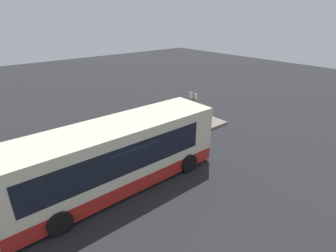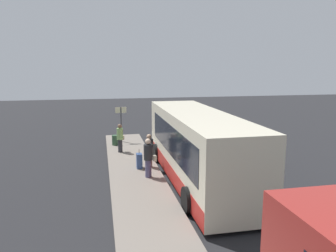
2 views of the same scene
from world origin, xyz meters
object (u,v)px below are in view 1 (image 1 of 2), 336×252
at_px(sign_post, 193,104).
at_px(trash_bin, 179,121).
at_px(passenger_with_bags, 104,146).
at_px(suitcase, 125,146).
at_px(bus_lead, 115,157).
at_px(passenger_waiting, 161,120).
at_px(passenger_boarding, 131,140).

xyz_separation_m(sign_post, trash_bin, (-0.91, 0.46, -1.22)).
relative_size(passenger_with_bags, suitcase, 1.85).
xyz_separation_m(bus_lead, passenger_waiting, (5.33, 3.21, -0.50)).
height_order(passenger_with_bags, sign_post, sign_post).
distance_m(passenger_boarding, sign_post, 6.17).
bearing_deg(suitcase, trash_bin, 10.40).
distance_m(bus_lead, passenger_boarding, 2.87).
relative_size(bus_lead, trash_bin, 16.27).
bearing_deg(trash_bin, suitcase, -169.60).
bearing_deg(sign_post, suitcase, -175.32).
xyz_separation_m(passenger_waiting, suitcase, (-3.37, -0.75, -0.55)).
xyz_separation_m(passenger_waiting, passenger_with_bags, (-4.82, -1.02, 0.06)).
bearing_deg(passenger_waiting, passenger_with_bags, -53.01).
xyz_separation_m(passenger_boarding, sign_post, (6.05, 1.04, 0.62)).
xyz_separation_m(passenger_boarding, suitcase, (-0.11, 0.53, -0.54)).
bearing_deg(bus_lead, passenger_boarding, 42.98).
distance_m(passenger_with_bags, suitcase, 1.60).
relative_size(suitcase, trash_bin, 1.53).
bearing_deg(bus_lead, trash_bin, 25.39).
height_order(sign_post, trash_bin, sign_post).
bearing_deg(trash_bin, passenger_boarding, -163.79).
xyz_separation_m(passenger_waiting, trash_bin, (1.88, 0.21, -0.60)).
xyz_separation_m(suitcase, trash_bin, (5.25, 0.96, -0.05)).
bearing_deg(suitcase, passenger_waiting, 12.57).
distance_m(bus_lead, passenger_with_bags, 2.29).
bearing_deg(passenger_waiting, passenger_boarding, -43.50).
relative_size(bus_lead, sign_post, 4.33).
bearing_deg(sign_post, passenger_boarding, -170.29).
bearing_deg(trash_bin, bus_lead, -154.61).
distance_m(passenger_waiting, sign_post, 2.87).
bearing_deg(bus_lead, suitcase, 51.44).
xyz_separation_m(bus_lead, passenger_with_bags, (0.51, 2.19, -0.43)).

